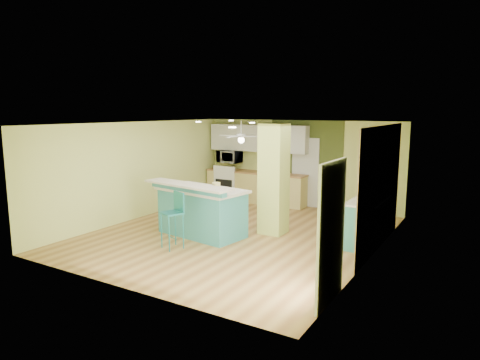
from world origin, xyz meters
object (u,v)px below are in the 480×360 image
bar_stool (175,211)px  fruit_bowl (278,173)px  side_counter (367,222)px  canister (216,186)px  peninsula (201,210)px

bar_stool → fruit_bowl: bar_stool is taller
bar_stool → fruit_bowl: size_ratio=4.03×
side_counter → bar_stool: bearing=-145.4°
canister → side_counter: bearing=22.5°
bar_stool → peninsula: bearing=115.3°
fruit_bowl → canister: size_ratio=1.67×
peninsula → side_counter: bearing=28.9°
peninsula → bar_stool: peninsula is taller
peninsula → fruit_bowl: bearing=96.5°
bar_stool → canister: size_ratio=6.72×
bar_stool → side_counter: (3.28, 2.26, -0.29)m
bar_stool → side_counter: bearing=55.5°
fruit_bowl → canister: 3.61m
side_counter → canister: canister is taller
fruit_bowl → canister: canister is taller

